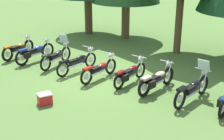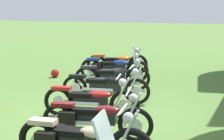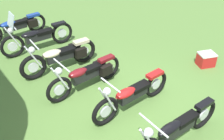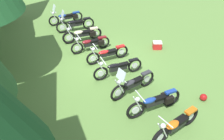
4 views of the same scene
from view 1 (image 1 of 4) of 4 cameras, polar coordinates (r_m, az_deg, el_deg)
name	(u,v)px [view 1 (image 1 of 4)]	position (r m, az deg, el deg)	size (l,w,h in m)	color
ground_plane	(100,77)	(12.84, -2.29, -1.41)	(80.00, 80.00, 0.00)	#547A38
motorcycle_0	(19,49)	(16.06, -17.09, 3.85)	(0.94, 2.15, 1.02)	black
motorcycle_1	(35,52)	(15.12, -14.28, 3.21)	(0.73, 2.30, 1.03)	black
motorcycle_2	(57,56)	(14.32, -10.34, 2.59)	(0.91, 2.17, 1.38)	black
motorcycle_3	(78,62)	(13.44, -6.44, 1.49)	(0.68, 2.35, 1.00)	black
motorcycle_4	(99,69)	(12.54, -2.36, 0.15)	(0.62, 2.22, 1.00)	black
motorcycle_5	(130,73)	(12.08, 3.33, -0.64)	(0.74, 2.15, 0.99)	black
motorcycle_6	(156,80)	(11.54, 8.27, -1.77)	(0.64, 2.26, 1.02)	black
motorcycle_7	(193,88)	(10.97, 14.88, -3.35)	(0.62, 2.35, 1.37)	black
picnic_cooler	(45,99)	(10.74, -12.46, -5.28)	(0.49, 0.55, 0.39)	red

